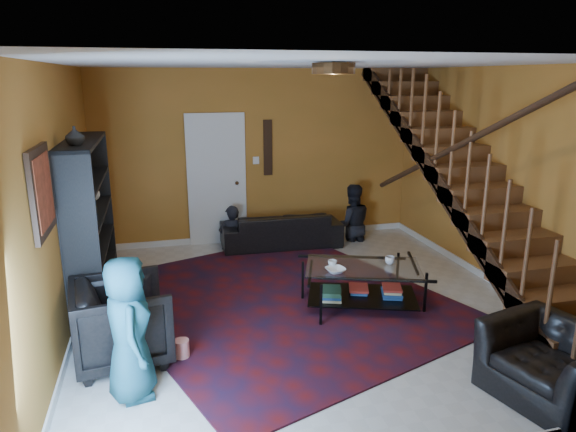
% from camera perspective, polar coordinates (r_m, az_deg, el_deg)
% --- Properties ---
extents(floor, '(5.50, 5.50, 0.00)m').
position_cam_1_polar(floor, '(6.27, 2.00, -9.97)').
color(floor, beige).
rests_on(floor, ground).
extents(room, '(5.50, 5.50, 5.50)m').
position_cam_1_polar(room, '(7.26, -11.26, -6.22)').
color(room, '#BB7029').
rests_on(room, ground).
extents(staircase, '(0.95, 5.02, 3.18)m').
position_cam_1_polar(staircase, '(6.73, 19.75, 3.45)').
color(staircase, brown).
rests_on(staircase, floor).
extents(bookshelf, '(0.35, 1.80, 2.00)m').
position_cam_1_polar(bookshelf, '(6.31, -21.01, -1.47)').
color(bookshelf, black).
rests_on(bookshelf, floor).
extents(door, '(0.82, 0.05, 2.05)m').
position_cam_1_polar(door, '(8.37, -7.91, 3.77)').
color(door, silver).
rests_on(door, floor).
extents(framed_picture, '(0.04, 0.74, 0.74)m').
position_cam_1_polar(framed_picture, '(4.72, -25.71, 2.48)').
color(framed_picture, '#99331B').
rests_on(framed_picture, room).
extents(wall_hanging, '(0.14, 0.03, 0.90)m').
position_cam_1_polar(wall_hanging, '(8.43, -2.26, 7.59)').
color(wall_hanging, black).
rests_on(wall_hanging, room).
extents(ceiling_fixture, '(0.40, 0.40, 0.10)m').
position_cam_1_polar(ceiling_fixture, '(4.91, 5.07, 16.01)').
color(ceiling_fixture, '#3F2814').
rests_on(ceiling_fixture, room).
extents(rug, '(4.64, 4.94, 0.02)m').
position_cam_1_polar(rug, '(6.41, -0.85, -9.29)').
color(rug, '#480C0E').
rests_on(rug, floor).
extents(sofa, '(1.94, 0.81, 0.56)m').
position_cam_1_polar(sofa, '(8.31, -0.77, -1.47)').
color(sofa, black).
rests_on(sofa, floor).
extents(armchair_left, '(1.00, 0.97, 0.80)m').
position_cam_1_polar(armchair_left, '(5.26, -17.95, -11.10)').
color(armchair_left, black).
rests_on(armchair_left, floor).
extents(armchair_right, '(1.06, 1.15, 0.63)m').
position_cam_1_polar(armchair_right, '(5.05, 27.18, -14.36)').
color(armchair_right, black).
rests_on(armchair_right, floor).
extents(person_adult_a, '(0.43, 0.29, 1.16)m').
position_cam_1_polar(person_adult_a, '(8.26, -6.20, -2.75)').
color(person_adult_a, black).
rests_on(person_adult_a, sofa).
extents(person_adult_b, '(0.74, 0.61, 1.40)m').
position_cam_1_polar(person_adult_b, '(8.73, 7.06, -0.97)').
color(person_adult_b, black).
rests_on(person_adult_b, sofa).
extents(person_child, '(0.48, 0.67, 1.27)m').
position_cam_1_polar(person_child, '(4.59, -17.30, -11.85)').
color(person_child, navy).
rests_on(person_child, armchair_left).
extents(coffee_table, '(1.51, 1.18, 0.51)m').
position_cam_1_polar(coffee_table, '(6.21, 8.27, -7.39)').
color(coffee_table, black).
rests_on(coffee_table, floor).
extents(cup_a, '(0.13, 0.13, 0.09)m').
position_cam_1_polar(cup_a, '(6.25, 11.26, -4.85)').
color(cup_a, '#999999').
rests_on(cup_a, coffee_table).
extents(cup_b, '(0.14, 0.14, 0.10)m').
position_cam_1_polar(cup_b, '(6.02, 4.94, -5.37)').
color(cup_b, '#999999').
rests_on(cup_b, coffee_table).
extents(bowl, '(0.26, 0.26, 0.05)m').
position_cam_1_polar(bowl, '(5.91, 5.30, -6.02)').
color(bowl, '#999999').
rests_on(bowl, coffee_table).
extents(vase, '(0.18, 0.18, 0.19)m').
position_cam_1_polar(vase, '(5.61, -22.62, 8.22)').
color(vase, '#999999').
rests_on(vase, bookshelf).
extents(popcorn_bucket, '(0.16, 0.16, 0.17)m').
position_cam_1_polar(popcorn_bucket, '(5.27, -11.74, -14.20)').
color(popcorn_bucket, red).
rests_on(popcorn_bucket, rug).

